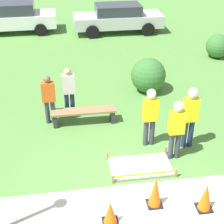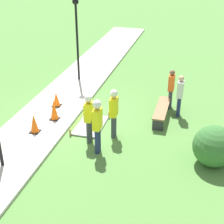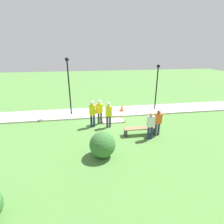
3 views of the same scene
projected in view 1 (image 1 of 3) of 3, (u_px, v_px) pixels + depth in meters
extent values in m
plane|color=#51843D|center=(127.00, 188.00, 8.27)|extent=(60.00, 60.00, 0.00)
cube|color=#BCB7AD|center=(137.00, 223.00, 7.27)|extent=(28.00, 2.30, 0.10)
cube|color=gray|center=(141.00, 167.00, 8.90)|extent=(1.60, 0.94, 0.06)
cube|color=tan|center=(113.00, 179.00, 8.35)|extent=(0.05, 0.05, 0.25)
cube|color=tan|center=(176.00, 173.00, 8.56)|extent=(0.05, 0.05, 0.25)
cube|color=tan|center=(108.00, 156.00, 9.15)|extent=(0.05, 0.05, 0.25)
cube|color=tan|center=(166.00, 150.00, 9.36)|extent=(0.05, 0.05, 0.25)
cube|color=yellow|center=(145.00, 174.00, 8.42)|extent=(1.60, 0.00, 0.04)
cube|color=black|center=(110.00, 222.00, 7.22)|extent=(0.34, 0.34, 0.02)
cone|color=orange|center=(110.00, 212.00, 7.07)|extent=(0.29, 0.29, 0.56)
cube|color=black|center=(154.00, 204.00, 7.67)|extent=(0.34, 0.34, 0.02)
cone|color=orange|center=(155.00, 191.00, 7.48)|extent=(0.29, 0.29, 0.74)
cube|color=black|center=(204.00, 208.00, 7.57)|extent=(0.34, 0.34, 0.02)
cone|color=orange|center=(206.00, 196.00, 7.39)|extent=(0.29, 0.29, 0.66)
cube|color=#2D2D33|center=(55.00, 120.00, 10.58)|extent=(0.12, 0.40, 0.41)
cube|color=#2D2D33|center=(112.00, 115.00, 10.81)|extent=(0.12, 0.40, 0.41)
cube|color=olive|center=(84.00, 111.00, 10.57)|extent=(1.99, 0.44, 0.06)
cylinder|color=#383D47|center=(146.00, 132.00, 9.61)|extent=(0.14, 0.14, 0.81)
cylinder|color=#383D47|center=(152.00, 132.00, 9.63)|extent=(0.14, 0.14, 0.81)
cube|color=yellow|center=(150.00, 110.00, 9.25)|extent=(0.40, 0.22, 0.64)
sphere|color=tan|center=(151.00, 96.00, 9.03)|extent=(0.22, 0.22, 0.22)
sphere|color=white|center=(152.00, 94.00, 9.00)|extent=(0.25, 0.25, 0.25)
cylinder|color=#383D47|center=(171.00, 146.00, 9.08)|extent=(0.14, 0.14, 0.80)
cylinder|color=#383D47|center=(178.00, 145.00, 9.10)|extent=(0.14, 0.14, 0.80)
cube|color=yellow|center=(177.00, 122.00, 8.73)|extent=(0.40, 0.22, 0.63)
sphere|color=tan|center=(179.00, 108.00, 8.51)|extent=(0.22, 0.22, 0.22)
sphere|color=white|center=(179.00, 106.00, 8.48)|extent=(0.25, 0.25, 0.25)
cylinder|color=navy|center=(185.00, 134.00, 9.52)|extent=(0.14, 0.14, 0.85)
cylinder|color=navy|center=(191.00, 133.00, 9.55)|extent=(0.14, 0.14, 0.85)
cube|color=yellow|center=(191.00, 110.00, 9.15)|extent=(0.40, 0.22, 0.67)
sphere|color=tan|center=(193.00, 95.00, 8.92)|extent=(0.23, 0.23, 0.23)
sphere|color=white|center=(193.00, 93.00, 8.89)|extent=(0.26, 0.26, 0.26)
cylinder|color=#383D47|center=(47.00, 112.00, 10.62)|extent=(0.14, 0.14, 0.78)
cylinder|color=#383D47|center=(53.00, 111.00, 10.65)|extent=(0.14, 0.14, 0.78)
cube|color=#E55B1E|center=(48.00, 92.00, 10.28)|extent=(0.40, 0.22, 0.61)
sphere|color=brown|center=(47.00, 79.00, 10.07)|extent=(0.21, 0.21, 0.21)
cylinder|color=navy|center=(67.00, 104.00, 11.03)|extent=(0.14, 0.14, 0.79)
cylinder|color=navy|center=(73.00, 104.00, 11.06)|extent=(0.14, 0.14, 0.79)
cube|color=silver|center=(68.00, 84.00, 10.68)|extent=(0.40, 0.22, 0.63)
sphere|color=tan|center=(67.00, 71.00, 10.47)|extent=(0.22, 0.22, 0.22)
cube|color=#BCBCC1|center=(118.00, 20.00, 18.55)|extent=(4.77, 1.75, 0.62)
cube|color=#2D333D|center=(118.00, 9.00, 18.26)|extent=(2.39, 1.54, 0.53)
cylinder|color=black|center=(141.00, 20.00, 19.64)|extent=(0.69, 0.24, 0.69)
cylinder|color=black|center=(148.00, 29.00, 18.16)|extent=(0.69, 0.24, 0.69)
cylinder|color=black|center=(89.00, 22.00, 19.27)|extent=(0.69, 0.24, 0.69)
cylinder|color=black|center=(92.00, 32.00, 17.78)|extent=(0.69, 0.24, 0.69)
cube|color=white|center=(14.00, 20.00, 18.52)|extent=(4.49, 1.80, 0.68)
cube|color=#2D333D|center=(13.00, 8.00, 18.20)|extent=(2.26, 1.56, 0.58)
cylinder|color=black|center=(41.00, 21.00, 19.63)|extent=(0.65, 0.25, 0.65)
cylinder|color=black|center=(41.00, 30.00, 18.16)|extent=(0.65, 0.25, 0.65)
sphere|color=#387033|center=(148.00, 75.00, 12.39)|extent=(1.26, 1.26, 1.26)
sphere|color=#387033|center=(218.00, 46.00, 15.36)|extent=(1.07, 1.07, 1.07)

